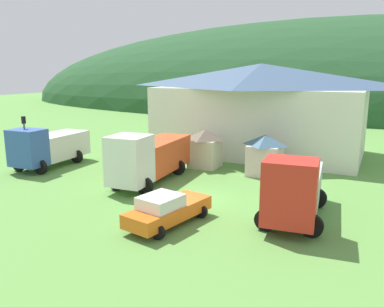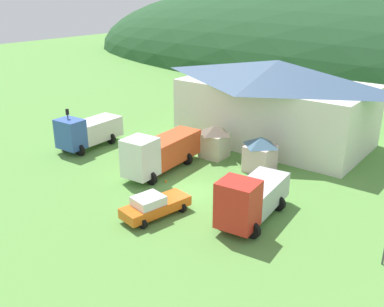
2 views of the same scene
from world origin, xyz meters
TOP-DOWN VIEW (x-y plane):
  - ground_plane at (0.00, 0.00)m, footprint 200.00×200.00m
  - forested_hill_backdrop at (0.00, 66.36)m, footprint 155.10×60.00m
  - depot_building at (-0.45, 14.78)m, footprint 19.48×11.11m
  - play_shed_cream at (-2.67, 7.34)m, footprint 2.41×2.32m
  - play_shed_pink at (2.29, 7.03)m, footprint 2.47×2.42m
  - box_truck_blue at (-14.05, 1.88)m, footprint 3.51×6.80m
  - heavy_rig_white at (-4.38, 1.69)m, footprint 3.53×8.56m
  - crane_truck_red at (6.08, -0.99)m, footprint 3.64×7.32m
  - service_pickup_orange at (0.55, -4.49)m, footprint 2.88×5.22m
  - traffic_light_west at (-14.27, -0.06)m, footprint 0.20×0.32m
  - traffic_cone_near_pickup at (4.35, 3.99)m, footprint 0.36×0.36m
  - traffic_cone_mid_row at (-2.50, 0.24)m, footprint 0.36×0.36m

SIDE VIEW (x-z plane):
  - ground_plane at x=0.00m, z-range 0.00..0.00m
  - forested_hill_backdrop at x=0.00m, z-range -18.04..18.04m
  - traffic_cone_near_pickup at x=4.35m, z-range -0.32..0.32m
  - traffic_cone_mid_row at x=-2.50m, z-range -0.32..0.32m
  - service_pickup_orange at x=0.55m, z-range 0.00..1.66m
  - play_shed_cream at x=-2.67m, z-range 0.05..3.10m
  - play_shed_pink at x=2.29m, z-range 0.05..3.11m
  - box_truck_blue at x=-14.05m, z-range 0.02..3.35m
  - crane_truck_red at x=6.08m, z-range -0.09..3.54m
  - heavy_rig_white at x=-4.38m, z-range -0.01..3.66m
  - traffic_light_west at x=-14.27m, z-range 0.48..4.77m
  - depot_building at x=-0.45m, z-range 0.13..8.40m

